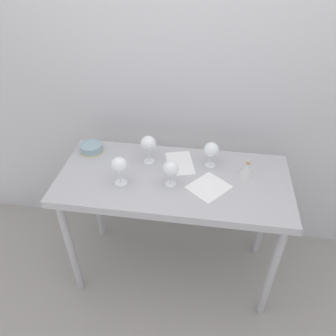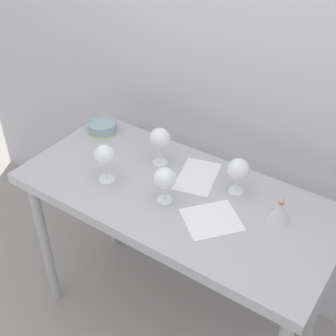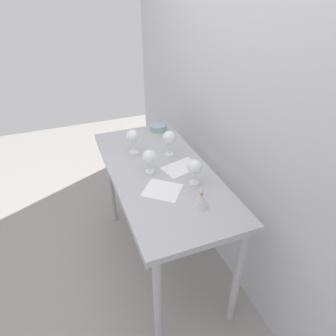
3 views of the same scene
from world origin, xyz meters
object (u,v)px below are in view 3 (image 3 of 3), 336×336
at_px(wine_glass_far_left, 169,138).
at_px(tasting_sheet_lower, 181,167).
at_px(wine_glass_far_right, 195,167).
at_px(decanter_funnel, 201,200).
at_px(tasting_bowl, 158,127).
at_px(tasting_sheet_upper, 162,190).
at_px(wine_glass_near_center, 149,157).
at_px(wine_glass_near_left, 133,137).

distance_m(wine_glass_far_left, tasting_sheet_lower, 0.24).
height_order(wine_glass_far_right, decanter_funnel, wine_glass_far_right).
height_order(wine_glass_far_left, tasting_bowl, wine_glass_far_left).
height_order(wine_glass_far_right, tasting_sheet_upper, wine_glass_far_right).
distance_m(wine_glass_far_left, decanter_funnel, 0.62).
bearing_deg(wine_glass_far_left, wine_glass_near_center, -50.64).
height_order(wine_glass_near_left, decanter_funnel, wine_glass_near_left).
relative_size(wine_glass_far_right, wine_glass_near_left, 0.92).
relative_size(wine_glass_far_right, wine_glass_near_center, 1.02).
relative_size(wine_glass_near_center, wine_glass_far_left, 0.88).
distance_m(wine_glass_far_right, wine_glass_near_left, 0.57).
distance_m(wine_glass_far_right, wine_glass_far_left, 0.39).
relative_size(tasting_sheet_lower, tasting_bowl, 1.72).
xyz_separation_m(wine_glass_near_center, tasting_bowl, (-0.57, 0.26, -0.08)).
relative_size(wine_glass_near_left, tasting_sheet_lower, 0.71).
xyz_separation_m(wine_glass_far_left, tasting_bowl, (-0.40, 0.06, -0.10)).
bearing_deg(wine_glass_near_left, wine_glass_far_right, 26.15).
distance_m(wine_glass_near_center, tasting_sheet_upper, 0.25).
xyz_separation_m(wine_glass_far_right, wine_glass_near_left, (-0.51, -0.25, 0.01)).
distance_m(wine_glass_far_left, tasting_bowl, 0.42).
xyz_separation_m(tasting_sheet_lower, decanter_funnel, (0.41, -0.06, 0.04)).
bearing_deg(wine_glass_far_left, wine_glass_near_left, -117.44).
relative_size(wine_glass_near_center, decanter_funnel, 1.14).
bearing_deg(tasting_sheet_upper, tasting_sheet_lower, 172.16).
bearing_deg(tasting_sheet_lower, wine_glass_far_left, 167.70).
height_order(wine_glass_near_center, tasting_sheet_upper, wine_glass_near_center).
height_order(wine_glass_far_left, tasting_sheet_upper, wine_glass_far_left).
bearing_deg(wine_glass_near_left, wine_glass_far_left, 62.56).
bearing_deg(wine_glass_far_left, tasting_sheet_lower, 2.64).
distance_m(wine_glass_far_left, tasting_sheet_upper, 0.46).
height_order(wine_glass_near_center, wine_glass_near_left, wine_glass_near_left).
distance_m(wine_glass_near_center, wine_glass_far_left, 0.27).
bearing_deg(wine_glass_near_center, decanter_funnel, 19.45).
bearing_deg(wine_glass_far_right, wine_glass_near_left, -153.85).
bearing_deg(wine_glass_near_left, tasting_sheet_lower, 37.44).
relative_size(wine_glass_near_center, tasting_sheet_lower, 0.65).
height_order(tasting_sheet_upper, tasting_sheet_lower, same).
xyz_separation_m(wine_glass_near_center, tasting_sheet_lower, (0.03, 0.22, -0.11)).
bearing_deg(wine_glass_near_center, wine_glass_far_right, 45.04).
height_order(wine_glass_far_right, tasting_sheet_lower, wine_glass_far_right).
bearing_deg(tasting_sheet_upper, decanter_funnel, 73.50).
bearing_deg(wine_glass_far_left, wine_glass_far_right, 2.20).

